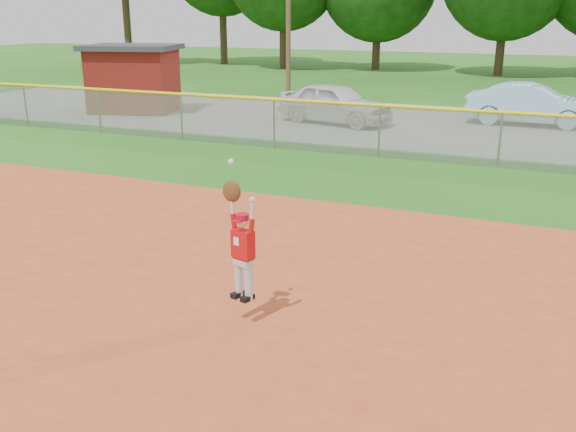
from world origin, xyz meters
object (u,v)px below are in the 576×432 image
(utility_shed, at_px, (134,78))
(ballplayer, at_px, (241,242))
(car_white_a, at_px, (335,103))
(car_blue, at_px, (531,105))

(utility_shed, height_order, ballplayer, utility_shed)
(car_white_a, relative_size, ballplayer, 2.31)
(utility_shed, bearing_deg, car_white_a, 3.20)
(utility_shed, bearing_deg, car_blue, 10.72)
(car_blue, bearing_deg, car_white_a, 111.19)
(car_white_a, height_order, car_blue, car_blue)
(car_blue, xyz_separation_m, ballplayer, (-2.57, -18.25, 0.39))
(car_white_a, height_order, ballplayer, ballplayer)
(car_blue, relative_size, utility_shed, 1.07)
(car_blue, relative_size, ballplayer, 2.43)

